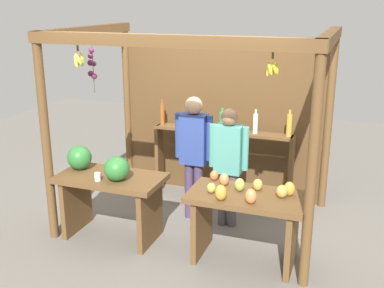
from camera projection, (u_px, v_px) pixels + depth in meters
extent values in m
plane|color=slate|center=(197.00, 220.00, 5.96)|extent=(12.00, 12.00, 0.00)
cylinder|color=brown|center=(46.00, 140.00, 5.20)|extent=(0.10, 0.10, 2.36)
cylinder|color=brown|center=(312.00, 171.00, 4.27)|extent=(0.10, 0.10, 2.36)
cylinder|color=brown|center=(127.00, 105.00, 6.96)|extent=(0.10, 0.10, 2.36)
cylinder|color=brown|center=(328.00, 121.00, 6.03)|extent=(0.10, 0.10, 2.36)
cube|color=brown|center=(164.00, 41.00, 4.41)|extent=(2.98, 0.12, 0.12)
cube|color=brown|center=(87.00, 31.00, 5.75)|extent=(0.12, 2.06, 0.12)
cube|color=brown|center=(330.00, 37.00, 4.82)|extent=(0.12, 2.06, 0.12)
cube|color=#52381E|center=(221.00, 120.00, 6.55)|extent=(2.88, 0.04, 2.13)
cylinder|color=brown|center=(78.00, 48.00, 4.85)|extent=(0.02, 0.02, 0.06)
ellipsoid|color=#D1CC4C|center=(82.00, 58.00, 4.87)|extent=(0.04, 0.07, 0.14)
ellipsoid|color=#D1CC4C|center=(83.00, 60.00, 4.91)|extent=(0.06, 0.05, 0.14)
ellipsoid|color=#D1CC4C|center=(80.00, 60.00, 4.91)|extent=(0.08, 0.04, 0.14)
ellipsoid|color=#D1CC4C|center=(77.00, 60.00, 4.92)|extent=(0.05, 0.07, 0.14)
ellipsoid|color=#D1CC4C|center=(76.00, 59.00, 4.88)|extent=(0.06, 0.07, 0.14)
ellipsoid|color=#D1CC4C|center=(76.00, 62.00, 4.87)|extent=(0.07, 0.05, 0.14)
ellipsoid|color=#D1CC4C|center=(78.00, 59.00, 4.84)|extent=(0.08, 0.06, 0.14)
cylinder|color=brown|center=(273.00, 55.00, 4.23)|extent=(0.02, 0.02, 0.06)
ellipsoid|color=yellow|center=(277.00, 69.00, 4.25)|extent=(0.04, 0.08, 0.14)
ellipsoid|color=yellow|center=(276.00, 69.00, 4.29)|extent=(0.05, 0.05, 0.14)
ellipsoid|color=yellow|center=(272.00, 69.00, 4.30)|extent=(0.07, 0.04, 0.14)
ellipsoid|color=yellow|center=(269.00, 69.00, 4.29)|extent=(0.05, 0.08, 0.14)
ellipsoid|color=yellow|center=(269.00, 68.00, 4.26)|extent=(0.06, 0.07, 0.14)
ellipsoid|color=yellow|center=(270.00, 68.00, 4.23)|extent=(0.07, 0.05, 0.14)
ellipsoid|color=yellow|center=(274.00, 68.00, 4.23)|extent=(0.07, 0.07, 0.14)
cylinder|color=#4C422D|center=(93.00, 68.00, 5.19)|extent=(0.01, 0.01, 0.55)
sphere|color=#601E42|center=(91.00, 50.00, 5.12)|extent=(0.06, 0.06, 0.06)
sphere|color=#601E42|center=(91.00, 56.00, 5.16)|extent=(0.06, 0.06, 0.06)
sphere|color=#47142D|center=(90.00, 63.00, 5.15)|extent=(0.07, 0.07, 0.07)
sphere|color=#511938|center=(94.00, 64.00, 5.20)|extent=(0.06, 0.06, 0.06)
sphere|color=#511938|center=(91.00, 74.00, 5.19)|extent=(0.07, 0.07, 0.07)
sphere|color=#601E42|center=(94.00, 76.00, 5.19)|extent=(0.07, 0.07, 0.07)
cube|color=brown|center=(111.00, 178.00, 5.35)|extent=(1.21, 0.64, 0.06)
cube|color=brown|center=(76.00, 203.00, 5.61)|extent=(0.06, 0.58, 0.70)
cube|color=brown|center=(150.00, 215.00, 5.30)|extent=(0.06, 0.58, 0.70)
ellipsoid|color=#2D7533|center=(79.00, 158.00, 5.51)|extent=(0.32, 0.32, 0.28)
ellipsoid|color=#2D7533|center=(117.00, 169.00, 5.16)|extent=(0.33, 0.33, 0.27)
cylinder|color=white|center=(98.00, 177.00, 5.18)|extent=(0.07, 0.07, 0.09)
cube|color=brown|center=(247.00, 197.00, 4.83)|extent=(1.21, 0.64, 0.06)
cube|color=brown|center=(202.00, 223.00, 5.10)|extent=(0.06, 0.58, 0.70)
cube|color=brown|center=(292.00, 238.00, 4.79)|extent=(0.06, 0.58, 0.70)
ellipsoid|color=#B79E47|center=(258.00, 185.00, 4.91)|extent=(0.11, 0.11, 0.13)
ellipsoid|color=#E07F47|center=(224.00, 179.00, 5.04)|extent=(0.15, 0.15, 0.13)
ellipsoid|color=#CC7038|center=(214.00, 175.00, 5.19)|extent=(0.13, 0.13, 0.11)
ellipsoid|color=#B79E47|center=(282.00, 191.00, 4.73)|extent=(0.14, 0.14, 0.13)
ellipsoid|color=#A8B24C|center=(240.00, 185.00, 4.89)|extent=(0.14, 0.14, 0.14)
ellipsoid|color=#E07F47|center=(251.00, 196.00, 4.59)|extent=(0.16, 0.16, 0.15)
ellipsoid|color=#A8B24C|center=(211.00, 188.00, 4.85)|extent=(0.10, 0.10, 0.11)
ellipsoid|color=gold|center=(221.00, 193.00, 4.66)|extent=(0.16, 0.16, 0.16)
ellipsoid|color=gold|center=(289.00, 189.00, 4.77)|extent=(0.14, 0.14, 0.15)
cube|color=brown|center=(159.00, 158.00, 6.75)|extent=(0.05, 0.20, 1.00)
cube|color=brown|center=(291.00, 173.00, 6.14)|extent=(0.05, 0.20, 1.00)
cube|color=brown|center=(223.00, 132.00, 6.30)|extent=(1.87, 0.22, 0.04)
cylinder|color=#994C1E|center=(162.00, 114.00, 6.54)|extent=(0.06, 0.06, 0.29)
cylinder|color=#994C1E|center=(162.00, 102.00, 6.48)|extent=(0.03, 0.03, 0.06)
cylinder|color=gold|center=(192.00, 119.00, 6.40)|extent=(0.07, 0.07, 0.23)
cylinder|color=gold|center=(192.00, 109.00, 6.36)|extent=(0.03, 0.03, 0.06)
cylinder|color=#338C4C|center=(222.00, 121.00, 6.26)|extent=(0.08, 0.08, 0.24)
cylinder|color=#338C4C|center=(222.00, 110.00, 6.22)|extent=(0.04, 0.04, 0.06)
cylinder|color=silver|center=(255.00, 124.00, 6.12)|extent=(0.06, 0.06, 0.26)
cylinder|color=silver|center=(256.00, 112.00, 6.07)|extent=(0.03, 0.03, 0.06)
cylinder|color=gold|center=(289.00, 125.00, 5.97)|extent=(0.07, 0.07, 0.29)
cylinder|color=gold|center=(290.00, 112.00, 5.92)|extent=(0.03, 0.03, 0.06)
cylinder|color=#473656|center=(189.00, 190.00, 5.94)|extent=(0.11, 0.11, 0.74)
cylinder|color=#473656|center=(198.00, 191.00, 5.90)|extent=(0.11, 0.11, 0.74)
cube|color=#2D428C|center=(194.00, 139.00, 5.72)|extent=(0.32, 0.19, 0.62)
cylinder|color=#2D428C|center=(178.00, 135.00, 5.78)|extent=(0.08, 0.08, 0.56)
cylinder|color=#2D428C|center=(209.00, 138.00, 5.65)|extent=(0.08, 0.08, 0.56)
sphere|color=tan|center=(194.00, 105.00, 5.60)|extent=(0.21, 0.21, 0.21)
cylinder|color=#4F4B51|center=(223.00, 198.00, 5.75)|extent=(0.11, 0.11, 0.69)
cylinder|color=#4F4B51|center=(232.00, 200.00, 5.71)|extent=(0.11, 0.11, 0.69)
cube|color=teal|center=(228.00, 149.00, 5.55)|extent=(0.32, 0.19, 0.58)
cylinder|color=teal|center=(212.00, 145.00, 5.60)|extent=(0.08, 0.08, 0.52)
cylinder|color=teal|center=(245.00, 149.00, 5.47)|extent=(0.08, 0.08, 0.52)
sphere|color=#997051|center=(229.00, 117.00, 5.43)|extent=(0.20, 0.20, 0.20)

